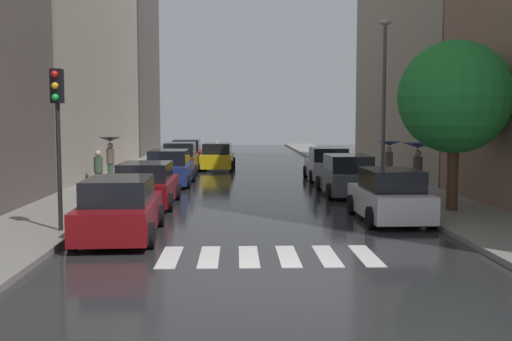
# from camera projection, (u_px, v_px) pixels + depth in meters

# --- Properties ---
(ground_plane) EXTENTS (28.00, 72.00, 0.04)m
(ground_plane) POSITION_uv_depth(u_px,v_px,m) (249.00, 172.00, 35.62)
(ground_plane) COLOR #27272A
(sidewalk_left) EXTENTS (3.00, 72.00, 0.15)m
(sidewalk_left) POSITION_uv_depth(u_px,v_px,m) (137.00, 171.00, 35.40)
(sidewalk_left) COLOR gray
(sidewalk_left) RESTS_ON ground
(sidewalk_right) EXTENTS (3.00, 72.00, 0.15)m
(sidewalk_right) POSITION_uv_depth(u_px,v_px,m) (359.00, 170.00, 35.83)
(sidewalk_right) COLOR gray
(sidewalk_right) RESTS_ON ground
(crosswalk_stripes) EXTENTS (4.95, 2.20, 0.01)m
(crosswalk_stripes) POSITION_uv_depth(u_px,v_px,m) (268.00, 256.00, 13.92)
(crosswalk_stripes) COLOR silver
(crosswalk_stripes) RESTS_ON ground
(building_left_far) EXTENTS (6.00, 12.35, 17.35)m
(building_left_far) POSITION_uv_depth(u_px,v_px,m) (115.00, 53.00, 51.74)
(building_left_far) COLOR #564C47
(building_left_far) RESTS_ON ground
(parked_car_left_nearest) EXTENTS (2.20, 4.65, 1.61)m
(parked_car_left_nearest) POSITION_uv_depth(u_px,v_px,m) (120.00, 209.00, 16.08)
(parked_car_left_nearest) COLOR maroon
(parked_car_left_nearest) RESTS_ON ground
(parked_car_left_second) EXTENTS (2.18, 4.44, 1.57)m
(parked_car_left_second) POSITION_uv_depth(u_px,v_px,m) (146.00, 185.00, 21.87)
(parked_car_left_second) COLOR maroon
(parked_car_left_second) RESTS_ON ground
(parked_car_left_third) EXTENTS (2.19, 4.39, 1.68)m
(parked_car_left_third) POSITION_uv_depth(u_px,v_px,m) (170.00, 169.00, 28.47)
(parked_car_left_third) COLOR navy
(parked_car_left_third) RESTS_ON ground
(parked_car_left_fourth) EXTENTS (2.03, 4.38, 1.80)m
(parked_car_left_fourth) POSITION_uv_depth(u_px,v_px,m) (180.00, 160.00, 33.93)
(parked_car_left_fourth) COLOR brown
(parked_car_left_fourth) RESTS_ON ground
(parked_car_left_fifth) EXTENTS (2.06, 4.49, 1.78)m
(parked_car_left_fifth) POSITION_uv_depth(u_px,v_px,m) (187.00, 154.00, 39.25)
(parked_car_left_fifth) COLOR maroon
(parked_car_left_fifth) RESTS_ON ground
(parked_car_right_nearest) EXTENTS (2.05, 4.04, 1.61)m
(parked_car_right_nearest) POSITION_uv_depth(u_px,v_px,m) (390.00, 197.00, 18.67)
(parked_car_right_nearest) COLOR silver
(parked_car_right_nearest) RESTS_ON ground
(parked_car_right_second) EXTENTS (2.10, 4.54, 1.66)m
(parked_car_right_second) POSITION_uv_depth(u_px,v_px,m) (347.00, 176.00, 24.96)
(parked_car_right_second) COLOR #474C51
(parked_car_right_second) RESTS_ON ground
(parked_car_right_third) EXTENTS (2.18, 4.17, 1.67)m
(parked_car_right_third) POSITION_uv_depth(u_px,v_px,m) (328.00, 165.00, 30.83)
(parked_car_right_third) COLOR #B2B7BF
(parked_car_right_third) RESTS_ON ground
(taxi_midroad) EXTENTS (2.20, 4.73, 1.81)m
(taxi_midroad) POSITION_uv_depth(u_px,v_px,m) (217.00, 157.00, 37.48)
(taxi_midroad) COLOR yellow
(taxi_midroad) RESTS_ON ground
(pedestrian_foreground) EXTENTS (1.07, 1.07, 2.12)m
(pedestrian_foreground) POSITION_uv_depth(u_px,v_px,m) (110.00, 149.00, 28.51)
(pedestrian_foreground) COLOR #38513D
(pedestrian_foreground) RESTS_ON sidewalk_left
(pedestrian_near_tree) EXTENTS (1.05, 1.05, 1.93)m
(pedestrian_near_tree) POSITION_uv_depth(u_px,v_px,m) (389.00, 152.00, 28.41)
(pedestrian_near_tree) COLOR gray
(pedestrian_near_tree) RESTS_ON sidewalk_right
(pedestrian_by_kerb) EXTENTS (1.17, 1.17, 2.07)m
(pedestrian_by_kerb) POSITION_uv_depth(u_px,v_px,m) (418.00, 156.00, 23.19)
(pedestrian_by_kerb) COLOR black
(pedestrian_by_kerb) RESTS_ON sidewalk_right
(pedestrian_far_side) EXTENTS (0.36, 0.36, 1.70)m
(pedestrian_far_side) POSITION_uv_depth(u_px,v_px,m) (98.00, 170.00, 24.67)
(pedestrian_far_side) COLOR black
(pedestrian_far_side) RESTS_ON sidewalk_left
(street_tree_right) EXTENTS (3.66, 3.66, 5.52)m
(street_tree_right) POSITION_uv_depth(u_px,v_px,m) (455.00, 97.00, 19.69)
(street_tree_right) COLOR #513823
(street_tree_right) RESTS_ON sidewalk_right
(traffic_light_left_corner) EXTENTS (0.30, 0.42, 4.30)m
(traffic_light_left_corner) POSITION_uv_depth(u_px,v_px,m) (57.00, 113.00, 16.07)
(traffic_light_left_corner) COLOR black
(traffic_light_left_corner) RESTS_ON sidewalk_left
(lamp_post_right) EXTENTS (0.60, 0.28, 7.14)m
(lamp_post_right) POSITION_uv_depth(u_px,v_px,m) (384.00, 92.00, 25.78)
(lamp_post_right) COLOR #595B60
(lamp_post_right) RESTS_ON sidewalk_right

